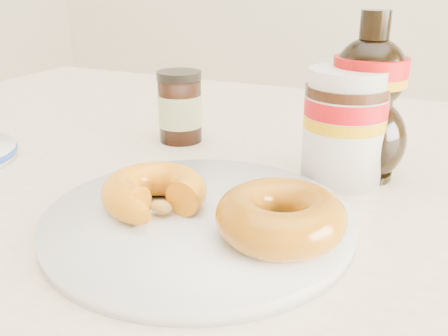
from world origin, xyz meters
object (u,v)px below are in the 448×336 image
at_px(syrup_bottle, 368,98).
at_px(dining_table, 308,270).
at_px(dark_jar, 180,107).
at_px(donut_whole, 281,216).
at_px(plate, 198,220).
at_px(donut_bitten, 154,192).
at_px(nutella_jar, 344,122).

bearing_deg(syrup_bottle, dining_table, -113.37).
bearing_deg(dining_table, dark_jar, 154.91).
relative_size(donut_whole, syrup_bottle, 0.59).
relative_size(dining_table, plate, 5.49).
distance_m(syrup_bottle, dark_jar, 0.23).
xyz_separation_m(dining_table, dark_jar, (-0.20, 0.09, 0.13)).
distance_m(donut_whole, syrup_bottle, 0.19).
xyz_separation_m(plate, donut_bitten, (-0.04, -0.01, 0.02)).
bearing_deg(nutella_jar, dark_jar, 168.12).
relative_size(donut_bitten, nutella_jar, 0.77).
distance_m(dining_table, plate, 0.15).
distance_m(dining_table, dark_jar, 0.25).
relative_size(donut_bitten, syrup_bottle, 0.53).
bearing_deg(plate, donut_whole, -7.07).
height_order(dining_table, syrup_bottle, syrup_bottle).
bearing_deg(donut_bitten, dining_table, 48.42).
bearing_deg(dining_table, donut_bitten, -133.97).
bearing_deg(donut_bitten, dark_jar, 116.57).
height_order(donut_whole, syrup_bottle, syrup_bottle).
bearing_deg(donut_bitten, nutella_jar, 55.16).
height_order(plate, nutella_jar, nutella_jar).
distance_m(donut_bitten, syrup_bottle, 0.23).
xyz_separation_m(plate, donut_whole, (0.07, -0.01, 0.02)).
xyz_separation_m(donut_bitten, dark_jar, (-0.09, 0.20, 0.01)).
bearing_deg(plate, dining_table, 56.09).
bearing_deg(plate, nutella_jar, 61.16).
distance_m(donut_bitten, nutella_jar, 0.20).
height_order(plate, donut_whole, donut_whole).
bearing_deg(donut_whole, nutella_jar, 86.72).
bearing_deg(nutella_jar, syrup_bottle, 53.10).
relative_size(plate, dark_jar, 2.93).
relative_size(nutella_jar, syrup_bottle, 0.69).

